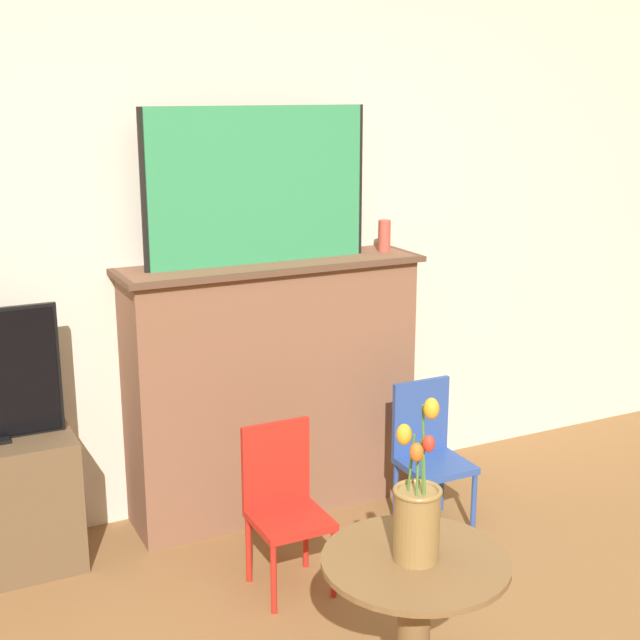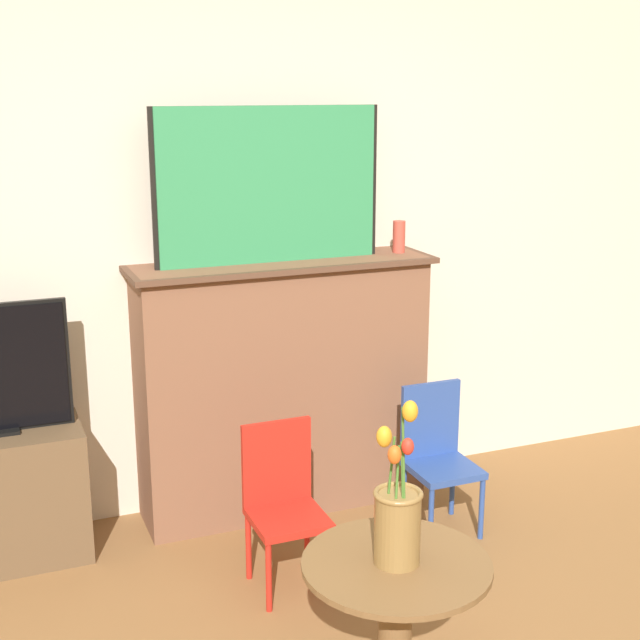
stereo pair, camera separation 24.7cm
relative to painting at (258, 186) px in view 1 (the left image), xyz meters
The scene contains 8 objects.
wall_back 0.27m from the painting, 105.24° to the left, with size 8.00×0.06×2.70m.
fireplace_mantel 0.92m from the painting, ahead, with size 1.39×0.38×1.19m.
painting is the anchor object (origin of this frame).
mantel_candle 0.69m from the painting, ahead, with size 0.06×0.06×0.15m.
chair_red 1.35m from the painting, 105.51° to the right, with size 0.29×0.29×0.66m.
chair_blue 1.40m from the painting, 37.13° to the right, with size 0.29×0.29×0.66m.
side_table 1.93m from the painting, 94.55° to the right, with size 0.59×0.59×0.53m.
vase_tulips 1.75m from the painting, 94.61° to the right, with size 0.15×0.15×0.54m.
Camera 1 is at (-1.43, -1.67, 1.95)m, focal length 50.00 mm.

